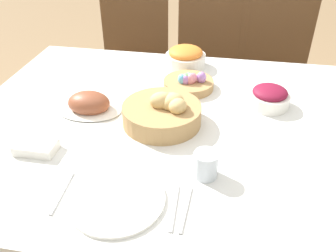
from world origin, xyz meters
TOP-DOWN VIEW (x-y plane):
  - ground_plane at (0.00, 0.00)m, footprint 12.00×12.00m
  - dining_table at (0.00, 0.00)m, footprint 1.56×1.20m
  - chair_far_right at (0.42, 0.96)m, footprint 0.43×0.43m
  - chair_far_left at (-0.44, 0.96)m, footprint 0.44×0.44m
  - chair_far_center at (0.04, 0.96)m, footprint 0.43×0.43m
  - bread_basket at (-0.05, -0.02)m, footprint 0.28×0.28m
  - egg_basket at (0.00, 0.26)m, footprint 0.21×0.21m
  - ham_platter at (-0.34, 0.02)m, footprint 0.24×0.17m
  - carrot_bowl at (-0.04, 0.47)m, footprint 0.18×0.18m
  - beet_salad_bowl at (0.32, 0.17)m, footprint 0.15×0.15m
  - dinner_plate at (-0.11, -0.41)m, footprint 0.26×0.26m
  - fork at (-0.26, -0.41)m, footprint 0.02×0.16m
  - knife at (0.05, -0.41)m, footprint 0.02×0.16m
  - spoon at (0.08, -0.41)m, footprint 0.02×0.16m
  - drinking_cup at (0.12, -0.26)m, footprint 0.07×0.07m
  - butter_dish at (-0.42, -0.25)m, footprint 0.13×0.08m

SIDE VIEW (x-z plane):
  - ground_plane at x=0.00m, z-range 0.00..0.00m
  - dining_table at x=0.00m, z-range 0.00..0.73m
  - chair_far_right at x=0.42m, z-range 0.02..0.98m
  - chair_far_left at x=-0.44m, z-range 0.02..0.98m
  - chair_far_center at x=0.04m, z-range 0.02..0.98m
  - fork at x=-0.26m, z-range 0.73..0.74m
  - knife at x=0.05m, z-range 0.73..0.74m
  - spoon at x=0.08m, z-range 0.73..0.74m
  - dinner_plate at x=-0.11m, z-range 0.73..0.74m
  - butter_dish at x=-0.42m, z-range 0.73..0.76m
  - egg_basket at x=0.00m, z-range 0.72..0.80m
  - ham_platter at x=-0.34m, z-range 0.72..0.80m
  - beet_salad_bowl at x=0.32m, z-range 0.73..0.81m
  - drinking_cup at x=0.12m, z-range 0.73..0.81m
  - bread_basket at x=-0.05m, z-range 0.72..0.84m
  - carrot_bowl at x=-0.04m, z-range 0.73..0.83m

